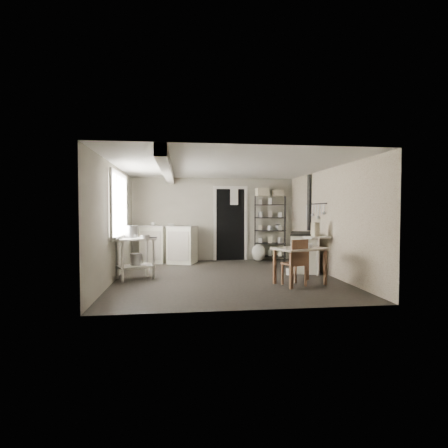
{
  "coord_description": "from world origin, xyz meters",
  "views": [
    {
      "loc": [
        -0.93,
        -7.24,
        1.38
      ],
      "look_at": [
        0.0,
        0.3,
        1.1
      ],
      "focal_mm": 28.0,
      "sensor_mm": 36.0,
      "label": 1
    }
  ],
  "objects": [
    {
      "name": "saucepan",
      "position": [
        -1.65,
        -0.11,
        0.85
      ],
      "size": [
        0.2,
        0.2,
        0.1
      ],
      "primitive_type": "cylinder",
      "rotation": [
        0.0,
        0.0,
        0.07
      ],
      "color": "#AFAFB1",
      "rests_on": "prep_table"
    },
    {
      "name": "floor_crock",
      "position": [
        1.39,
        0.06,
        0.07
      ],
      "size": [
        0.12,
        0.12,
        0.14
      ],
      "primitive_type": "cylinder",
      "rotation": [
        0.0,
        0.0,
        -0.12
      ],
      "color": "silver",
      "rests_on": "ground"
    },
    {
      "name": "mixing_bowl",
      "position": [
        -1.2,
        2.18,
        0.95
      ],
      "size": [
        0.29,
        0.29,
        0.07
      ],
      "primitive_type": "imported",
      "rotation": [
        0.0,
        0.0,
        -0.08
      ],
      "color": "silver",
      "rests_on": "base_cabinets"
    },
    {
      "name": "wall_back",
      "position": [
        0.0,
        2.5,
        1.15
      ],
      "size": [
        4.5,
        0.02,
        2.3
      ],
      "primitive_type": "cube",
      "color": "#9F9A88",
      "rests_on": "ground"
    },
    {
      "name": "wall_left",
      "position": [
        -2.25,
        0.0,
        1.15
      ],
      "size": [
        0.02,
        5.0,
        2.3
      ],
      "primitive_type": "cube",
      "color": "#9F9A88",
      "rests_on": "ground"
    },
    {
      "name": "work_table",
      "position": [
        1.29,
        -0.92,
        0.38
      ],
      "size": [
        1.07,
        0.9,
        0.69
      ],
      "primitive_type": null,
      "rotation": [
        0.0,
        0.0,
        0.34
      ],
      "color": "#C0B4A4",
      "rests_on": "ground"
    },
    {
      "name": "oats_box",
      "position": [
        1.92,
        -0.08,
        1.01
      ],
      "size": [
        0.13,
        0.2,
        0.29
      ],
      "primitive_type": "cube",
      "rotation": [
        0.0,
        0.0,
        0.07
      ],
      "color": "beige",
      "rests_on": "side_ledge"
    },
    {
      "name": "flour_sack",
      "position": [
        1.19,
        2.18,
        0.24
      ],
      "size": [
        0.41,
        0.35,
        0.46
      ],
      "primitive_type": "ellipsoid",
      "rotation": [
        0.0,
        0.0,
        0.08
      ],
      "color": "beige",
      "rests_on": "ground"
    },
    {
      "name": "stovepipe",
      "position": [
        2.2,
        1.01,
        1.59
      ],
      "size": [
        0.13,
        0.13,
        1.41
      ],
      "primitive_type": null,
      "rotation": [
        0.0,
        0.0,
        -0.28
      ],
      "color": "black",
      "rests_on": "stove"
    },
    {
      "name": "wallpaper_panel",
      "position": [
        2.24,
        0.0,
        1.15
      ],
      "size": [
        0.01,
        5.0,
        2.3
      ],
      "primitive_type": null,
      "color": "beige",
      "rests_on": "wall_right"
    },
    {
      "name": "wall_front",
      "position": [
        0.0,
        -2.5,
        1.15
      ],
      "size": [
        4.5,
        0.02,
        2.3
      ],
      "primitive_type": "cube",
      "color": "#9F9A88",
      "rests_on": "ground"
    },
    {
      "name": "side_ledge",
      "position": [
        1.95,
        -0.14,
        0.43
      ],
      "size": [
        0.61,
        0.44,
        0.84
      ],
      "primitive_type": null,
      "rotation": [
        0.0,
        0.0,
        0.28
      ],
      "color": "beige",
      "rests_on": "ground"
    },
    {
      "name": "floor",
      "position": [
        0.0,
        0.0,
        0.0
      ],
      "size": [
        5.0,
        5.0,
        0.0
      ],
      "primitive_type": "plane",
      "color": "black",
      "rests_on": "ground"
    },
    {
      "name": "storage_box_b",
      "position": [
        1.77,
        2.3,
        1.99
      ],
      "size": [
        0.29,
        0.27,
        0.18
      ],
      "primitive_type": "cube",
      "rotation": [
        0.0,
        0.0,
        0.07
      ],
      "color": "beige",
      "rests_on": "shelf_rack"
    },
    {
      "name": "wall_right",
      "position": [
        2.25,
        0.0,
        1.15
      ],
      "size": [
        0.02,
        5.0,
        2.3
      ],
      "primitive_type": "cube",
      "color": "#9F9A88",
      "rests_on": "ground"
    },
    {
      "name": "window",
      "position": [
        -2.22,
        0.2,
        1.5
      ],
      "size": [
        0.12,
        1.76,
        1.28
      ],
      "primitive_type": null,
      "color": "beige",
      "rests_on": "wall_left"
    },
    {
      "name": "base_cabinets",
      "position": [
        -1.26,
        2.17,
        0.46
      ],
      "size": [
        1.63,
        1.1,
        0.99
      ],
      "primitive_type": null,
      "rotation": [
        0.0,
        0.0,
        -0.33
      ],
      "color": "silver",
      "rests_on": "ground"
    },
    {
      "name": "chair",
      "position": [
        1.15,
        -1.0,
        0.48
      ],
      "size": [
        0.46,
        0.47,
        0.86
      ],
      "primitive_type": null,
      "rotation": [
        0.0,
        0.0,
        0.32
      ],
      "color": "brown",
      "rests_on": "ground"
    },
    {
      "name": "shelf_jar",
      "position": [
        1.27,
        2.28,
        1.36
      ],
      "size": [
        0.11,
        0.11,
        0.18
      ],
      "primitive_type": "imported",
      "rotation": [
        0.0,
        0.0,
        -0.39
      ],
      "color": "silver",
      "rests_on": "shelf_rack"
    },
    {
      "name": "table_cup",
      "position": [
        1.47,
        -0.98,
        0.8
      ],
      "size": [
        0.11,
        0.11,
        0.09
      ],
      "primitive_type": "imported",
      "rotation": [
        0.0,
        0.0,
        -0.18
      ],
      "color": "silver",
      "rests_on": "work_table"
    },
    {
      "name": "stockpot",
      "position": [
        -1.94,
        0.02,
        0.94
      ],
      "size": [
        0.32,
        0.32,
        0.29
      ],
      "primitive_type": "cylinder",
      "rotation": [
        0.0,
        0.0,
        0.2
      ],
      "color": "#AFAFB1",
      "rests_on": "prep_table"
    },
    {
      "name": "counter_cup",
      "position": [
        -1.66,
        2.11,
        0.97
      ],
      "size": [
        0.14,
        0.14,
        0.1
      ],
      "primitive_type": "imported",
      "rotation": [
        0.0,
        0.0,
        -0.18
      ],
      "color": "silver",
      "rests_on": "base_cabinets"
    },
    {
      "name": "bucket",
      "position": [
        -1.85,
        0.04,
        0.39
      ],
      "size": [
        0.25,
        0.25,
        0.25
      ],
      "primitive_type": "cylinder",
      "rotation": [
        0.0,
        0.0,
        -0.06
      ],
      "color": "#AFAFB1",
      "rests_on": "prep_table"
    },
    {
      "name": "stove",
      "position": [
        1.92,
        0.56,
        0.44
      ],
      "size": [
        0.96,
        1.26,
        0.88
      ],
      "primitive_type": null,
      "rotation": [
        0.0,
        0.0,
        -0.35
      ],
      "color": "silver",
      "rests_on": "ground"
    },
    {
      "name": "doorway",
      "position": [
        0.45,
        2.47,
        1.0
      ],
      "size": [
        0.96,
        0.1,
        2.08
      ],
      "primitive_type": null,
      "color": "beige",
      "rests_on": "ground"
    },
    {
      "name": "prep_table",
      "position": [
        -1.86,
        -0.0,
        0.4
      ],
      "size": [
        0.88,
        0.77,
        0.83
      ],
      "primitive_type": null,
      "rotation": [
        0.0,
        0.0,
        0.4
      ],
      "color": "beige",
      "rests_on": "ground"
    },
    {
      "name": "ceiling_beam",
      "position": [
        -1.2,
        0.0,
        2.2
      ],
      "size": [
        0.18,
        5.0,
        0.18
      ],
      "primitive_type": null,
      "color": "beige",
      "rests_on": "ceiling"
    },
    {
      "name": "storage_box_a",
      "position": [
        1.31,
        2.27,
        2.01
      ],
      "size": [
        0.34,
        0.3,
        0.22
      ],
      "primitive_type": "cube",
      "rotation": [
        0.0,
        0.0,
        0.06
      ],
      "color": "beige",
      "rests_on": "shelf_rack"
    },
    {
      "name": "shelf_rack",
      "position": [
        1.55,
        2.31,
        0.95
      ],
      "size": [
        0.91,
        0.62,
        1.8
      ],
      "primitive_type": null,
      "rotation": [
        0.0,
        0.0,
        -0.38
      ],
      "color": "black",
      "rests_on": "ground"
    },
    {
      "name": "utensil_rail",
      "position": [
        2.19,
        0.6,
        1.55
      ],
      "size": [
        0.06,
        1.2,
        0.44
      ],
      "primitive_type": null,
      "color": "#AFAFB1",
      "rests_on": "wall_right"
    },
    {
      "name": "ceiling",
      "position": [
        0.0,
        0.0,
        2.3
      ],
      "size": [
        5.0,
        5.0,
        0.0
      ],
      "primitive_type": "plane",
      "rotation": [
        3.14,
        0.0,
        0.0
      ],
      "color": "silver",
      "rests_on": "wall_back"
    }
  ]
}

